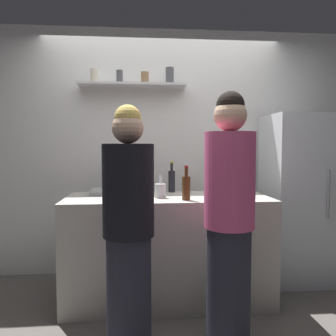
{
  "coord_description": "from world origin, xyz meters",
  "views": [
    {
      "loc": [
        -0.25,
        -2.47,
        1.35
      ],
      "look_at": [
        0.0,
        0.49,
        1.17
      ],
      "focal_mm": 36.53,
      "sensor_mm": 36.0,
      "label": 1
    }
  ],
  "objects_px": {
    "refrigerator": "(295,198)",
    "wine_bottle_amber_glass": "(186,187)",
    "person_blonde": "(128,230)",
    "wine_bottle_dark_glass": "(172,180)",
    "water_bottle_plastic": "(143,183)",
    "person_pink_top": "(229,221)",
    "wine_bottle_green_glass": "(243,183)",
    "baking_pan": "(110,192)",
    "wine_bottle_pale_glass": "(220,182)",
    "utensil_holder": "(160,191)"
  },
  "relations": [
    {
      "from": "water_bottle_plastic",
      "to": "refrigerator",
      "type": "bearing_deg",
      "value": 3.19
    },
    {
      "from": "wine_bottle_pale_glass",
      "to": "person_blonde",
      "type": "distance_m",
      "value": 1.1
    },
    {
      "from": "wine_bottle_pale_glass",
      "to": "wine_bottle_amber_glass",
      "type": "xyz_separation_m",
      "value": [
        -0.33,
        -0.23,
        -0.01
      ]
    },
    {
      "from": "water_bottle_plastic",
      "to": "person_pink_top",
      "type": "bearing_deg",
      "value": -60.38
    },
    {
      "from": "wine_bottle_amber_glass",
      "to": "person_blonde",
      "type": "relative_size",
      "value": 0.17
    },
    {
      "from": "water_bottle_plastic",
      "to": "person_pink_top",
      "type": "relative_size",
      "value": 0.12
    },
    {
      "from": "water_bottle_plastic",
      "to": "person_blonde",
      "type": "distance_m",
      "value": 1.02
    },
    {
      "from": "wine_bottle_amber_glass",
      "to": "person_pink_top",
      "type": "xyz_separation_m",
      "value": [
        0.22,
        -0.5,
        -0.17
      ]
    },
    {
      "from": "baking_pan",
      "to": "utensil_holder",
      "type": "xyz_separation_m",
      "value": [
        0.45,
        -0.26,
        0.04
      ]
    },
    {
      "from": "baking_pan",
      "to": "wine_bottle_green_glass",
      "type": "bearing_deg",
      "value": -10.19
    },
    {
      "from": "person_pink_top",
      "to": "utensil_holder",
      "type": "bearing_deg",
      "value": 13.99
    },
    {
      "from": "baking_pan",
      "to": "water_bottle_plastic",
      "type": "relative_size",
      "value": 1.63
    },
    {
      "from": "refrigerator",
      "to": "baking_pan",
      "type": "distance_m",
      "value": 1.86
    },
    {
      "from": "refrigerator",
      "to": "utensil_holder",
      "type": "height_order",
      "value": "refrigerator"
    },
    {
      "from": "refrigerator",
      "to": "water_bottle_plastic",
      "type": "relative_size",
      "value": 8.01
    },
    {
      "from": "wine_bottle_green_glass",
      "to": "person_pink_top",
      "type": "xyz_separation_m",
      "value": [
        -0.31,
        -0.7,
        -0.18
      ]
    },
    {
      "from": "wine_bottle_pale_glass",
      "to": "wine_bottle_dark_glass",
      "type": "height_order",
      "value": "wine_bottle_pale_glass"
    },
    {
      "from": "refrigerator",
      "to": "wine_bottle_amber_glass",
      "type": "relative_size",
      "value": 5.93
    },
    {
      "from": "refrigerator",
      "to": "wine_bottle_dark_glass",
      "type": "distance_m",
      "value": 1.29
    },
    {
      "from": "person_pink_top",
      "to": "water_bottle_plastic",
      "type": "bearing_deg",
      "value": 10.48
    },
    {
      "from": "refrigerator",
      "to": "person_blonde",
      "type": "xyz_separation_m",
      "value": [
        -1.66,
        -1.07,
        -0.03
      ]
    },
    {
      "from": "utensil_holder",
      "to": "water_bottle_plastic",
      "type": "xyz_separation_m",
      "value": [
        -0.14,
        0.34,
        0.03
      ]
    },
    {
      "from": "refrigerator",
      "to": "wine_bottle_pale_glass",
      "type": "bearing_deg",
      "value": -158.06
    },
    {
      "from": "utensil_holder",
      "to": "person_blonde",
      "type": "height_order",
      "value": "person_blonde"
    },
    {
      "from": "baking_pan",
      "to": "wine_bottle_green_glass",
      "type": "height_order",
      "value": "wine_bottle_green_glass"
    },
    {
      "from": "wine_bottle_amber_glass",
      "to": "person_pink_top",
      "type": "height_order",
      "value": "person_pink_top"
    },
    {
      "from": "wine_bottle_dark_glass",
      "to": "person_blonde",
      "type": "xyz_separation_m",
      "value": [
        -0.38,
        -1.01,
        -0.23
      ]
    },
    {
      "from": "baking_pan",
      "to": "person_pink_top",
      "type": "bearing_deg",
      "value": -46.25
    },
    {
      "from": "utensil_holder",
      "to": "refrigerator",
      "type": "bearing_deg",
      "value": 17.07
    },
    {
      "from": "wine_bottle_amber_glass",
      "to": "water_bottle_plastic",
      "type": "height_order",
      "value": "wine_bottle_amber_glass"
    },
    {
      "from": "utensil_holder",
      "to": "wine_bottle_green_glass",
      "type": "bearing_deg",
      "value": 3.6
    },
    {
      "from": "utensil_holder",
      "to": "person_pink_top",
      "type": "bearing_deg",
      "value": -56.87
    },
    {
      "from": "utensil_holder",
      "to": "wine_bottle_pale_glass",
      "type": "xyz_separation_m",
      "value": [
        0.54,
        0.08,
        0.06
      ]
    },
    {
      "from": "person_blonde",
      "to": "wine_bottle_green_glass",
      "type": "bearing_deg",
      "value": 102.43
    },
    {
      "from": "person_pink_top",
      "to": "refrigerator",
      "type": "bearing_deg",
      "value": -61.29
    },
    {
      "from": "water_bottle_plastic",
      "to": "person_pink_top",
      "type": "distance_m",
      "value": 1.16
    },
    {
      "from": "wine_bottle_pale_glass",
      "to": "wine_bottle_green_glass",
      "type": "distance_m",
      "value": 0.2
    },
    {
      "from": "wine_bottle_pale_glass",
      "to": "person_blonde",
      "type": "height_order",
      "value": "person_blonde"
    },
    {
      "from": "utensil_holder",
      "to": "wine_bottle_amber_glass",
      "type": "distance_m",
      "value": 0.25
    },
    {
      "from": "utensil_holder",
      "to": "wine_bottle_dark_glass",
      "type": "height_order",
      "value": "wine_bottle_dark_glass"
    },
    {
      "from": "utensil_holder",
      "to": "wine_bottle_dark_glass",
      "type": "xyz_separation_m",
      "value": [
        0.13,
        0.36,
        0.05
      ]
    },
    {
      "from": "wine_bottle_amber_glass",
      "to": "person_blonde",
      "type": "xyz_separation_m",
      "value": [
        -0.45,
        -0.5,
        -0.23
      ]
    },
    {
      "from": "baking_pan",
      "to": "water_bottle_plastic",
      "type": "xyz_separation_m",
      "value": [
        0.3,
        0.09,
        0.07
      ]
    },
    {
      "from": "person_pink_top",
      "to": "wine_bottle_green_glass",
      "type": "bearing_deg",
      "value": -43.24
    },
    {
      "from": "wine_bottle_amber_glass",
      "to": "wine_bottle_pale_glass",
      "type": "bearing_deg",
      "value": 34.26
    },
    {
      "from": "wine_bottle_green_glass",
      "to": "water_bottle_plastic",
      "type": "relative_size",
      "value": 1.5
    },
    {
      "from": "wine_bottle_dark_glass",
      "to": "person_pink_top",
      "type": "bearing_deg",
      "value": -73.93
    },
    {
      "from": "wine_bottle_pale_glass",
      "to": "person_blonde",
      "type": "bearing_deg",
      "value": -137.41
    },
    {
      "from": "baking_pan",
      "to": "person_pink_top",
      "type": "relative_size",
      "value": 0.2
    },
    {
      "from": "refrigerator",
      "to": "wine_bottle_dark_glass",
      "type": "height_order",
      "value": "refrigerator"
    }
  ]
}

